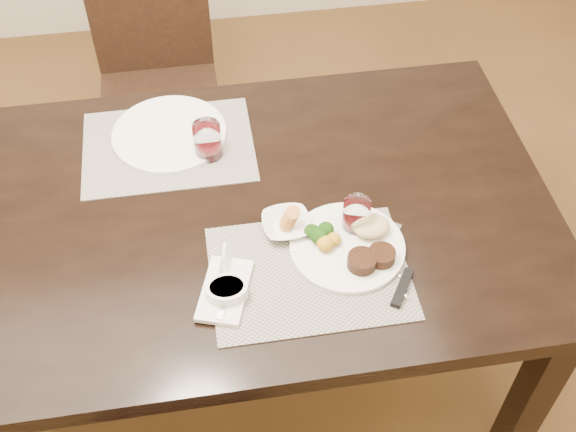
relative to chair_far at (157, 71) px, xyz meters
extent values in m
plane|color=#482F17|center=(0.00, -0.93, -0.50)|extent=(4.50, 4.50, 0.00)
cube|color=black|center=(0.00, -0.93, 0.22)|extent=(2.00, 1.00, 0.05)
cube|color=black|center=(0.92, -1.35, -0.15)|extent=(0.08, 0.08, 0.70)
cube|color=black|center=(0.92, -0.51, -0.15)|extent=(0.08, 0.08, 0.70)
cube|color=black|center=(0.00, -0.08, -0.07)|extent=(0.42, 0.42, 0.04)
cube|color=black|center=(-0.18, -0.26, -0.30)|extent=(0.04, 0.04, 0.41)
cube|color=black|center=(0.18, -0.26, -0.30)|extent=(0.04, 0.04, 0.41)
cube|color=black|center=(-0.18, 0.10, -0.30)|extent=(0.04, 0.04, 0.41)
cube|color=black|center=(0.18, 0.10, -0.30)|extent=(0.04, 0.04, 0.41)
cube|color=black|center=(0.00, 0.11, 0.17)|extent=(0.42, 0.04, 0.45)
cube|color=gray|center=(0.34, -1.16, 0.25)|extent=(0.46, 0.34, 0.00)
cube|color=gray|center=(0.04, -0.68, 0.25)|extent=(0.46, 0.34, 0.00)
cylinder|color=white|center=(0.45, -1.10, 0.26)|extent=(0.28, 0.28, 0.01)
cylinder|color=black|center=(0.46, -1.17, 0.28)|extent=(0.07, 0.07, 0.03)
cylinder|color=black|center=(0.51, -1.16, 0.28)|extent=(0.07, 0.07, 0.03)
ellipsoid|color=#DCC984|center=(0.51, -1.07, 0.28)|extent=(0.09, 0.08, 0.04)
ellipsoid|color=#1B470D|center=(0.38, -1.08, 0.28)|extent=(0.04, 0.04, 0.04)
ellipsoid|color=#B78B17|center=(0.39, -1.10, 0.28)|extent=(0.04, 0.04, 0.03)
cube|color=white|center=(0.14, -1.18, 0.26)|extent=(0.15, 0.20, 0.01)
cube|color=white|center=(0.14, -1.21, 0.27)|extent=(0.05, 0.13, 0.01)
cube|color=white|center=(0.15, -1.12, 0.27)|extent=(0.04, 0.05, 0.00)
cube|color=white|center=(0.54, -1.11, 0.25)|extent=(0.10, 0.14, 0.00)
cube|color=black|center=(0.54, -1.24, 0.26)|extent=(0.08, 0.10, 0.01)
imported|color=white|center=(0.31, -1.02, 0.27)|extent=(0.12, 0.12, 0.03)
cylinder|color=#BA713A|center=(0.31, -1.02, 0.29)|extent=(0.04, 0.04, 0.04)
cylinder|color=white|center=(0.15, -1.20, 0.27)|extent=(0.10, 0.10, 0.04)
cylinder|color=#0C3710|center=(0.15, -1.20, 0.28)|extent=(0.08, 0.08, 0.01)
cube|color=white|center=(0.15, -1.13, 0.30)|extent=(0.01, 0.06, 0.05)
cylinder|color=white|center=(0.48, -1.04, 0.30)|extent=(0.07, 0.07, 0.09)
cylinder|color=#3B0508|center=(0.48, -1.04, 0.26)|extent=(0.06, 0.06, 0.02)
cylinder|color=white|center=(0.05, -0.63, 0.26)|extent=(0.31, 0.31, 0.01)
cylinder|color=white|center=(0.15, -0.73, 0.30)|extent=(0.07, 0.07, 0.10)
cylinder|color=#3B0508|center=(0.15, -0.73, 0.26)|extent=(0.06, 0.06, 0.03)
camera|label=1|loc=(0.14, -2.15, 1.60)|focal=45.00mm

